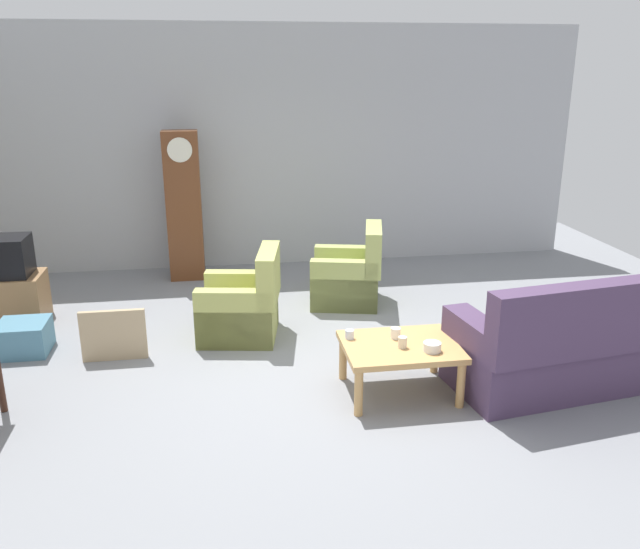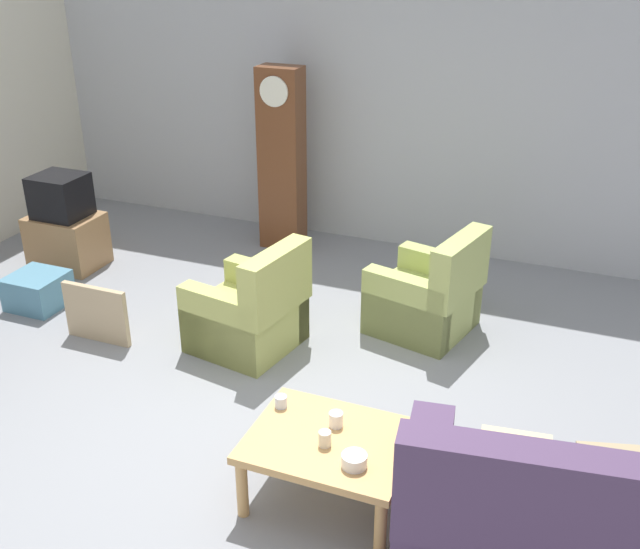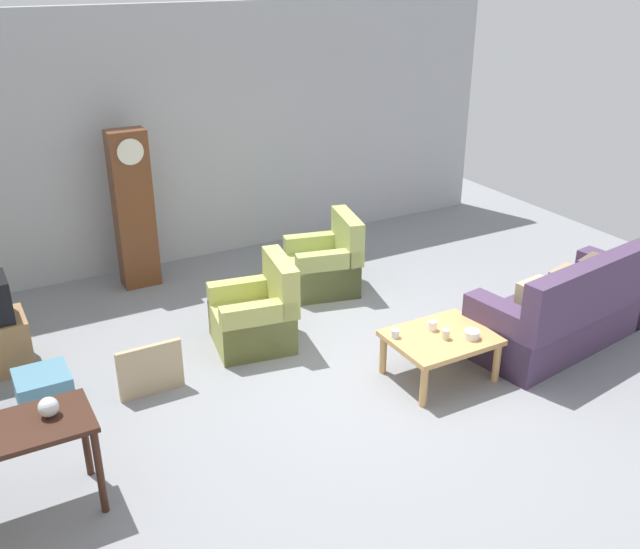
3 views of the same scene
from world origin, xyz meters
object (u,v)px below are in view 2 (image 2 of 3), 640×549
at_px(tv_stand_cabinet, 67,241).
at_px(framed_picture_leaning, 96,314).
at_px(storage_box_blue, 38,290).
at_px(bowl_white_stacked, 354,460).
at_px(cup_white_porcelain, 336,419).
at_px(cup_cream_tall, 325,439).
at_px(cup_blue_rimmed, 281,402).
at_px(grandfather_clock, 282,160).
at_px(coffee_table_wood, 330,447).
at_px(armchair_olive_far, 428,298).
at_px(tv_crt, 60,196).
at_px(armchair_olive_near, 250,314).
at_px(couch_floral, 603,534).

relative_size(tv_stand_cabinet, framed_picture_leaning, 1.13).
distance_m(storage_box_blue, bowl_white_stacked, 3.92).
distance_m(cup_white_porcelain, cup_cream_tall, 0.20).
bearing_deg(tv_stand_cabinet, cup_cream_tall, -31.53).
height_order(storage_box_blue, cup_cream_tall, cup_cream_tall).
relative_size(storage_box_blue, cup_white_porcelain, 4.96).
xyz_separation_m(tv_stand_cabinet, cup_blue_rimmed, (3.30, -2.02, 0.22)).
bearing_deg(storage_box_blue, grandfather_clock, 54.80).
distance_m(coffee_table_wood, cup_cream_tall, 0.13).
distance_m(armchair_olive_far, cup_white_porcelain, 2.13).
xyz_separation_m(grandfather_clock, cup_cream_tall, (1.88, -3.55, -0.47)).
relative_size(tv_crt, framed_picture_leaning, 0.80).
xyz_separation_m(armchair_olive_near, grandfather_clock, (-0.63, 2.05, 0.65)).
bearing_deg(armchair_olive_far, tv_stand_cabinet, -179.26).
xyz_separation_m(tv_stand_cabinet, storage_box_blue, (0.32, -0.83, -0.11)).
xyz_separation_m(coffee_table_wood, cup_cream_tall, (-0.00, -0.07, 0.11)).
distance_m(couch_floral, bowl_white_stacked, 1.34).
relative_size(grandfather_clock, cup_blue_rimmed, 24.63).
bearing_deg(framed_picture_leaning, tv_crt, 136.63).
bearing_deg(tv_stand_cabinet, storage_box_blue, -68.91).
xyz_separation_m(cup_white_porcelain, bowl_white_stacked, (0.22, -0.30, -0.01)).
bearing_deg(cup_cream_tall, armchair_olive_far, 89.29).
bearing_deg(tv_crt, coffee_table_wood, -30.71).
bearing_deg(armchair_olive_far, cup_white_porcelain, -90.91).
bearing_deg(couch_floral, framed_picture_leaning, 164.10).
xyz_separation_m(tv_stand_cabinet, cup_white_porcelain, (3.69, -2.07, 0.23)).
bearing_deg(couch_floral, cup_blue_rimmed, 171.84).
bearing_deg(tv_stand_cabinet, grandfather_clock, 35.28).
xyz_separation_m(storage_box_blue, cup_white_porcelain, (3.37, -1.24, 0.34)).
relative_size(framed_picture_leaning, cup_cream_tall, 6.40).
distance_m(grandfather_clock, cup_cream_tall, 4.04).
bearing_deg(framed_picture_leaning, cup_white_porcelain, -20.47).
relative_size(armchair_olive_near, tv_crt, 1.92).
relative_size(cup_white_porcelain, cup_cream_tall, 1.00).
relative_size(framed_picture_leaning, cup_white_porcelain, 6.39).
relative_size(armchair_olive_far, tv_stand_cabinet, 1.39).
xyz_separation_m(couch_floral, armchair_olive_far, (-1.52, 2.34, -0.05)).
relative_size(couch_floral, tv_stand_cabinet, 3.24).
height_order(storage_box_blue, bowl_white_stacked, bowl_white_stacked).
bearing_deg(cup_blue_rimmed, cup_white_porcelain, -8.05).
height_order(armchair_olive_near, cup_cream_tall, armchair_olive_near).
relative_size(armchair_olive_far, cup_blue_rimmed, 12.21).
bearing_deg(tv_stand_cabinet, armchair_olive_far, 0.74).
bearing_deg(bowl_white_stacked, tv_stand_cabinet, 148.75).
distance_m(coffee_table_wood, cup_white_porcelain, 0.17).
bearing_deg(framed_picture_leaning, bowl_white_stacked, -24.46).
xyz_separation_m(tv_stand_cabinet, bowl_white_stacked, (3.91, -2.37, 0.22)).
distance_m(framed_picture_leaning, bowl_white_stacked, 2.97).
bearing_deg(armchair_olive_near, cup_white_porcelain, -46.55).
height_order(armchair_olive_near, cup_white_porcelain, armchair_olive_near).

